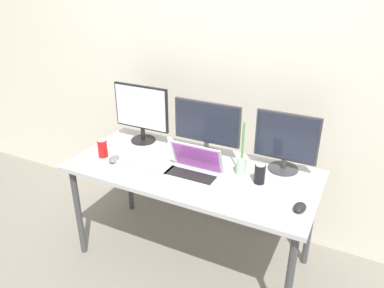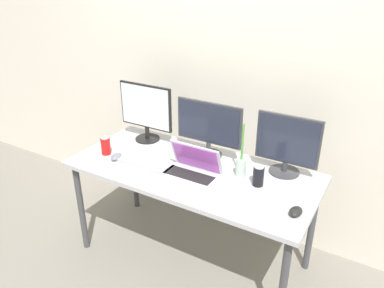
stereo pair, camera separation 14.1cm
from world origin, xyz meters
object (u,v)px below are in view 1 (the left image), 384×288
(monitor_center, at_px, (207,127))
(keyboard_main, at_px, (143,164))
(work_desk, at_px, (192,177))
(bamboo_vase, at_px, (242,164))
(monitor_right, at_px, (286,142))
(laptop_silver, at_px, (194,169))
(mouse_by_laptop, at_px, (300,207))
(monitor_left, at_px, (141,111))
(soda_can_near_keyboard, at_px, (103,148))
(soda_can_by_laptop, at_px, (260,174))
(mouse_by_keyboard, at_px, (114,159))

(monitor_center, height_order, keyboard_main, monitor_center)
(work_desk, height_order, bamboo_vase, bamboo_vase)
(monitor_right, xyz_separation_m, laptop_silver, (-0.48, -0.33, -0.15))
(mouse_by_laptop, distance_m, bamboo_vase, 0.48)
(laptop_silver, height_order, mouse_by_laptop, laptop_silver)
(laptop_silver, height_order, keyboard_main, laptop_silver)
(keyboard_main, distance_m, mouse_by_laptop, 1.04)
(monitor_left, relative_size, bamboo_vase, 1.24)
(monitor_left, height_order, soda_can_near_keyboard, monitor_left)
(monitor_right, height_order, soda_can_near_keyboard, monitor_right)
(work_desk, bearing_deg, laptop_silver, -54.81)
(monitor_center, height_order, soda_can_by_laptop, monitor_center)
(laptop_silver, xyz_separation_m, soda_can_near_keyboard, (-0.68, -0.05, 0.01))
(keyboard_main, bearing_deg, soda_can_near_keyboard, -178.35)
(keyboard_main, xyz_separation_m, mouse_by_keyboard, (-0.21, -0.04, 0.01))
(mouse_by_keyboard, relative_size, mouse_by_laptop, 1.03)
(soda_can_by_laptop, height_order, bamboo_vase, bamboo_vase)
(mouse_by_keyboard, bearing_deg, soda_can_by_laptop, -4.40)
(monitor_center, relative_size, soda_can_by_laptop, 3.80)
(keyboard_main, height_order, bamboo_vase, bamboo_vase)
(mouse_by_keyboard, bearing_deg, monitor_left, 76.72)
(work_desk, bearing_deg, mouse_by_laptop, -11.57)
(monitor_center, bearing_deg, mouse_by_laptop, -27.25)
(bamboo_vase, bearing_deg, work_desk, -166.18)
(work_desk, relative_size, soda_can_near_keyboard, 12.88)
(monitor_center, bearing_deg, work_desk, -91.10)
(monitor_right, xyz_separation_m, bamboo_vase, (-0.22, -0.18, -0.13))
(work_desk, xyz_separation_m, keyboard_main, (-0.31, -0.11, 0.07))
(mouse_by_laptop, xyz_separation_m, soda_can_by_laptop, (-0.28, 0.18, 0.04))
(monitor_left, height_order, laptop_silver, monitor_left)
(monitor_right, distance_m, keyboard_main, 0.94)
(keyboard_main, relative_size, bamboo_vase, 1.22)
(bamboo_vase, bearing_deg, mouse_by_laptop, -28.35)
(bamboo_vase, bearing_deg, soda_can_near_keyboard, -168.37)
(monitor_right, height_order, laptop_silver, monitor_right)
(monitor_center, distance_m, soda_can_by_laptop, 0.50)
(work_desk, height_order, keyboard_main, keyboard_main)
(mouse_by_keyboard, bearing_deg, bamboo_vase, 0.30)
(work_desk, distance_m, monitor_left, 0.65)
(monitor_center, distance_m, keyboard_main, 0.50)
(laptop_silver, bearing_deg, bamboo_vase, 29.73)
(soda_can_near_keyboard, relative_size, soda_can_by_laptop, 1.00)
(monitor_left, relative_size, keyboard_main, 1.02)
(monitor_left, height_order, keyboard_main, monitor_left)
(mouse_by_keyboard, relative_size, soda_can_by_laptop, 0.80)
(monitor_right, bearing_deg, keyboard_main, -156.66)
(keyboard_main, bearing_deg, monitor_left, 122.78)
(keyboard_main, distance_m, mouse_by_keyboard, 0.21)
(laptop_silver, distance_m, soda_can_near_keyboard, 0.68)
(mouse_by_keyboard, distance_m, bamboo_vase, 0.86)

